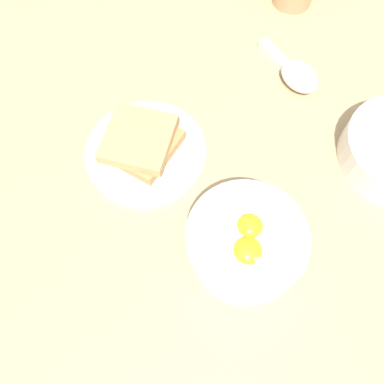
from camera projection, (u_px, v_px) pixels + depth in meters
The scene contains 5 objects.
ground_plane at pixel (276, 149), 0.61m from camera, with size 3.00×3.00×0.00m, color tan.
egg_bowl at pixel (246, 241), 0.51m from camera, with size 0.17×0.17×0.08m.
toast_plate at pixel (146, 152), 0.60m from camera, with size 0.19×0.19×0.01m.
toast_sandwich at pixel (141, 142), 0.58m from camera, with size 0.14×0.14×0.04m.
soup_spoon at pixel (296, 73), 0.65m from camera, with size 0.06×0.15×0.03m.
Camera 1 is at (0.29, 0.19, 0.52)m, focal length 35.00 mm.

